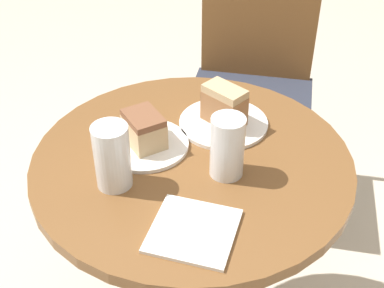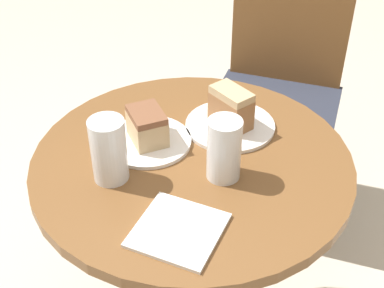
% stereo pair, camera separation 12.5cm
% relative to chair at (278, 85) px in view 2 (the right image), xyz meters
% --- Properties ---
extents(table, '(0.77, 0.77, 0.77)m').
position_rel_chair_xyz_m(table, '(-0.05, -0.82, 0.05)').
color(table, brown).
rests_on(table, ground_plane).
extents(chair, '(0.48, 0.48, 1.01)m').
position_rel_chair_xyz_m(chair, '(0.00, 0.00, 0.00)').
color(chair, brown).
rests_on(chair, ground_plane).
extents(plate_near, '(0.23, 0.23, 0.01)m').
position_rel_chair_xyz_m(plate_near, '(0.00, -0.67, 0.25)').
color(plate_near, white).
rests_on(plate_near, table).
extents(plate_far, '(0.21, 0.21, 0.01)m').
position_rel_chair_xyz_m(plate_far, '(-0.17, -0.81, 0.25)').
color(plate_far, white).
rests_on(plate_far, table).
extents(cake_slice_near, '(0.12, 0.11, 0.10)m').
position_rel_chair_xyz_m(cake_slice_near, '(0.00, -0.67, 0.31)').
color(cake_slice_near, '#9E6B42').
rests_on(cake_slice_near, plate_near).
extents(cake_slice_far, '(0.13, 0.13, 0.08)m').
position_rel_chair_xyz_m(cake_slice_far, '(-0.17, -0.81, 0.30)').
color(cake_slice_far, tan).
rests_on(cake_slice_far, plate_far).
extents(glass_lemonade, '(0.08, 0.08, 0.15)m').
position_rel_chair_xyz_m(glass_lemonade, '(0.04, -0.86, 0.31)').
color(glass_lemonade, silver).
rests_on(glass_lemonade, table).
extents(glass_water, '(0.08, 0.08, 0.15)m').
position_rel_chair_xyz_m(glass_water, '(-0.19, -0.95, 0.32)').
color(glass_water, silver).
rests_on(glass_water, table).
extents(napkin_stack, '(0.18, 0.18, 0.01)m').
position_rel_chair_xyz_m(napkin_stack, '(0.01, -1.06, 0.25)').
color(napkin_stack, white).
rests_on(napkin_stack, table).
extents(fork, '(0.11, 0.17, 0.00)m').
position_rel_chair_xyz_m(fork, '(-0.09, -0.78, 0.25)').
color(fork, silver).
rests_on(fork, table).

